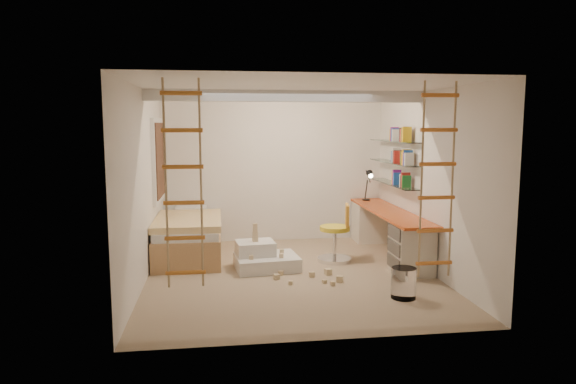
{
  "coord_description": "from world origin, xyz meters",
  "views": [
    {
      "loc": [
        -1.0,
        -7.0,
        2.12
      ],
      "look_at": [
        0.0,
        0.3,
        1.15
      ],
      "focal_mm": 32.0,
      "sensor_mm": 36.0,
      "label": 1
    }
  ],
  "objects": [
    {
      "name": "desk",
      "position": [
        1.72,
        0.86,
        0.4
      ],
      "size": [
        0.56,
        2.8,
        0.75
      ],
      "color": "#CA4A17",
      "rests_on": "floor"
    },
    {
      "name": "shelves",
      "position": [
        1.87,
        1.13,
        1.5
      ],
      "size": [
        0.25,
        1.8,
        0.71
      ],
      "color": "white",
      "rests_on": "wall_right"
    },
    {
      "name": "rope_ladder_left",
      "position": [
        -1.35,
        -1.75,
        1.52
      ],
      "size": [
        0.41,
        0.04,
        2.13
      ],
      "primitive_type": null,
      "color": "orange",
      "rests_on": "ceiling"
    },
    {
      "name": "floor",
      "position": [
        0.0,
        0.0,
        0.0
      ],
      "size": [
        4.5,
        4.5,
        0.0
      ],
      "primitive_type": "plane",
      "color": "#9B8164",
      "rests_on": "ground"
    },
    {
      "name": "window_blind",
      "position": [
        -1.93,
        1.5,
        1.55
      ],
      "size": [
        0.02,
        1.0,
        1.2
      ],
      "primitive_type": "cube",
      "color": "#4C2D1E",
      "rests_on": "window_frame"
    },
    {
      "name": "ceiling_beam",
      "position": [
        0.0,
        0.3,
        2.52
      ],
      "size": [
        4.0,
        0.18,
        0.16
      ],
      "primitive_type": "cube",
      "color": "white",
      "rests_on": "ceiling"
    },
    {
      "name": "toy_blocks",
      "position": [
        -0.03,
        -0.01,
        0.2
      ],
      "size": [
        1.23,
        1.1,
        0.67
      ],
      "color": "#CCB284",
      "rests_on": "floor"
    },
    {
      "name": "rope_ladder_right",
      "position": [
        1.35,
        -1.75,
        1.52
      ],
      "size": [
        0.41,
        0.04,
        2.13
      ],
      "primitive_type": null,
      "color": "orange",
      "rests_on": "ceiling"
    },
    {
      "name": "window_frame",
      "position": [
        -1.97,
        1.5,
        1.55
      ],
      "size": [
        0.06,
        1.15,
        1.35
      ],
      "primitive_type": "cube",
      "color": "white",
      "rests_on": "wall_left"
    },
    {
      "name": "task_lamp",
      "position": [
        1.67,
        1.82,
        1.14
      ],
      "size": [
        0.14,
        0.36,
        0.57
      ],
      "color": "black",
      "rests_on": "desk"
    },
    {
      "name": "play_platform",
      "position": [
        -0.36,
        0.37,
        0.16
      ],
      "size": [
        0.97,
        0.8,
        0.4
      ],
      "color": "silver",
      "rests_on": "floor"
    },
    {
      "name": "books",
      "position": [
        1.87,
        1.13,
        1.64
      ],
      "size": [
        0.14,
        0.7,
        0.92
      ],
      "color": "#1E722D",
      "rests_on": "shelves"
    },
    {
      "name": "bed",
      "position": [
        -1.48,
        1.23,
        0.33
      ],
      "size": [
        1.02,
        2.0,
        0.69
      ],
      "color": "#AD7F51",
      "rests_on": "floor"
    },
    {
      "name": "waste_bin",
      "position": [
        1.23,
        -1.16,
        0.19
      ],
      "size": [
        0.3,
        0.3,
        0.38
      ],
      "primitive_type": "cylinder",
      "color": "white",
      "rests_on": "floor"
    },
    {
      "name": "swivel_chair",
      "position": [
        0.81,
        0.64,
        0.33
      ],
      "size": [
        0.63,
        0.63,
        0.9
      ],
      "color": "gold",
      "rests_on": "floor"
    }
  ]
}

